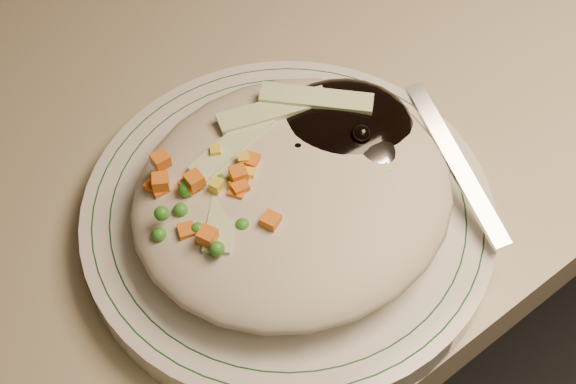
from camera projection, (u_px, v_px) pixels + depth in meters
desk at (189, 164)px, 0.78m from camera, size 1.40×0.70×0.74m
plate at (288, 217)px, 0.49m from camera, size 0.25×0.25×0.02m
plate_rim at (288, 208)px, 0.48m from camera, size 0.24×0.24×0.00m
meal at (295, 183)px, 0.47m from camera, size 0.21×0.19×0.05m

